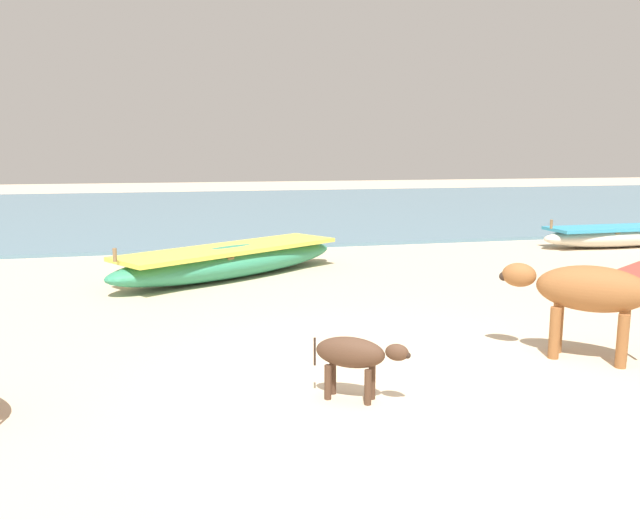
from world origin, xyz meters
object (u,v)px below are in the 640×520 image
at_px(cow_adult_brown, 586,292).
at_px(calf_far_dark, 354,355).
at_px(fishing_boat_3, 231,260).
at_px(fishing_boat_4, 615,236).

height_order(cow_adult_brown, calf_far_dark, cow_adult_brown).
distance_m(fishing_boat_3, fishing_boat_4, 8.95).
height_order(fishing_boat_4, calf_far_dark, fishing_boat_4).
xyz_separation_m(fishing_boat_3, cow_adult_brown, (3.10, -5.27, 0.42)).
xyz_separation_m(cow_adult_brown, calf_far_dark, (-2.63, -0.49, -0.31)).
relative_size(fishing_boat_4, calf_far_dark, 4.66).
relative_size(fishing_boat_3, cow_adult_brown, 3.44).
bearing_deg(fishing_boat_4, fishing_boat_3, 8.29).
distance_m(fishing_boat_3, cow_adult_brown, 6.13).
bearing_deg(calf_far_dark, fishing_boat_3, 128.04).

